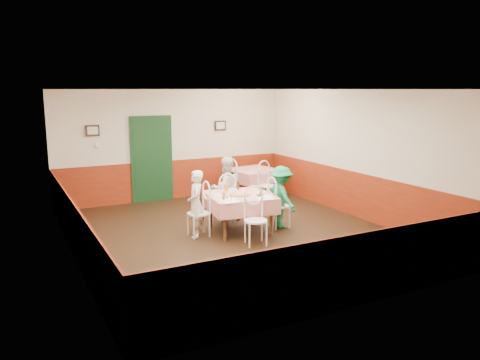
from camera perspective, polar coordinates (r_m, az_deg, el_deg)
name	(u,v)px	position (r m, az deg, el deg)	size (l,w,h in m)	color
floor	(235,234)	(9.24, -0.58, -6.63)	(7.00, 7.00, 0.00)	black
ceiling	(235,89)	(8.80, -0.61, 11.01)	(7.00, 7.00, 0.00)	white
back_wall	(174,145)	(12.11, -8.10, 4.27)	(6.00, 0.10, 2.80)	beige
front_wall	(361,203)	(6.06, 14.51, -2.72)	(6.00, 0.10, 2.80)	beige
left_wall	(70,177)	(8.04, -20.05, 0.31)	(0.10, 7.00, 2.80)	beige
right_wall	(357,154)	(10.60, 14.07, 3.09)	(0.10, 7.00, 2.80)	beige
wainscot_back	(175,179)	(12.24, -7.96, 0.07)	(6.00, 0.03, 1.00)	maroon
wainscot_front	(357,270)	(6.34, 14.02, -10.63)	(6.00, 0.03, 1.00)	maroon
wainscot_left	(74,231)	(8.25, -19.53, -5.84)	(0.03, 7.00, 1.00)	maroon
wainscot_right	(354,194)	(10.74, 13.78, -1.68)	(0.03, 7.00, 1.00)	maroon
door	(152,160)	(11.93, -10.69, 2.39)	(0.96, 0.06, 2.10)	black
picture_left	(92,131)	(11.52, -17.54, 5.77)	(0.32, 0.03, 0.26)	black
picture_right	(220,126)	(12.51, -2.42, 6.65)	(0.32, 0.03, 0.26)	black
thermostat	(98,145)	(11.57, -16.95, 4.08)	(0.10, 0.03, 0.10)	white
main_table	(240,213)	(9.32, 0.00, -4.08)	(1.22, 1.22, 0.77)	red
second_table	(253,184)	(12.20, 1.62, -0.46)	(1.12, 1.12, 0.77)	red
chair_left	(199,213)	(9.06, -5.08, -4.08)	(0.42, 0.42, 0.90)	white
chair_right	(279,206)	(9.61, 4.78, -3.18)	(0.42, 0.42, 0.90)	white
chair_far	(227,200)	(10.08, -1.64, -2.48)	(0.42, 0.42, 0.90)	white
chair_near	(256,221)	(8.53, 1.94, -4.99)	(0.42, 0.42, 0.90)	white
chair_second_a	(227,184)	(11.85, -1.55, -0.43)	(0.42, 0.42, 0.90)	white
chair_second_b	(268,186)	(11.55, 3.43, -0.75)	(0.42, 0.42, 0.90)	white
pizza	(240,194)	(9.19, -0.03, -1.74)	(0.40, 0.40, 0.03)	#B74723
plate_left	(219,196)	(9.10, -2.56, -1.92)	(0.25, 0.25, 0.01)	white
plate_right	(259,192)	(9.39, 2.36, -1.51)	(0.25, 0.25, 0.01)	white
plate_far	(232,190)	(9.62, -0.98, -1.19)	(0.25, 0.25, 0.01)	white
glass_a	(224,196)	(8.84, -1.96, -1.92)	(0.07, 0.07, 0.13)	#BF7219
glass_b	(261,192)	(9.14, 2.59, -1.48)	(0.07, 0.07, 0.13)	#BF7219
glass_c	(226,188)	(9.51, -1.67, -0.93)	(0.08, 0.08, 0.15)	#BF7219
beer_bottle	(238,185)	(9.62, -0.28, -0.60)	(0.06, 0.06, 0.21)	#381C0A
shaker_a	(227,199)	(8.68, -1.55, -2.28)	(0.04, 0.04, 0.09)	silver
shaker_b	(231,199)	(8.65, -1.12, -2.33)	(0.04, 0.04, 0.09)	silver
shaker_c	(224,198)	(8.74, -2.02, -2.20)	(0.04, 0.04, 0.09)	#B23319
menu_left	(229,201)	(8.71, -1.32, -2.53)	(0.30, 0.40, 0.00)	white
menu_right	(265,197)	(8.98, 3.04, -2.13)	(0.30, 0.40, 0.00)	white
wallet	(260,196)	(9.08, 2.42, -1.91)	(0.11, 0.09, 0.02)	black
diner_left	(196,204)	(8.99, -5.41, -2.90)	(0.47, 0.31, 1.29)	gray
diner_far	(226,189)	(10.07, -1.74, -1.06)	(0.68, 0.53, 1.39)	gray
diner_right	(281,197)	(9.59, 5.07, -2.08)	(0.82, 0.47, 1.27)	gray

